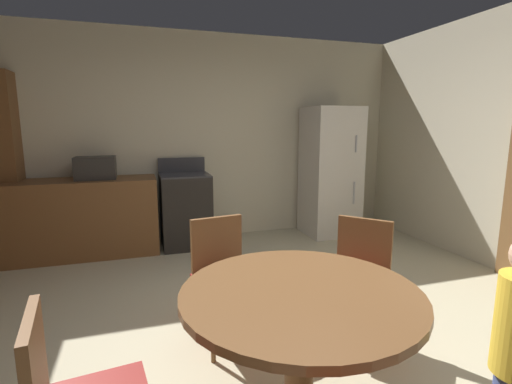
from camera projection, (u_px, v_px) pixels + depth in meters
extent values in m
plane|color=beige|center=(279.00, 349.00, 2.57)|extent=(14.00, 14.00, 0.00)
cube|color=beige|center=(203.00, 138.00, 5.04)|extent=(5.74, 0.12, 2.70)
cube|color=brown|center=(72.00, 218.00, 4.34)|extent=(1.90, 0.60, 0.90)
cube|color=black|center=(186.00, 211.00, 4.73)|extent=(0.60, 0.60, 0.90)
cube|color=#38383D|center=(184.00, 175.00, 4.65)|extent=(0.60, 0.60, 0.02)
cube|color=#38383D|center=(182.00, 165.00, 4.89)|extent=(0.60, 0.04, 0.18)
cube|color=silver|center=(330.00, 172.00, 5.20)|extent=(0.68, 0.66, 1.76)
cylinder|color=#B2B2B7|center=(356.00, 144.00, 4.87)|extent=(0.02, 0.02, 0.22)
cylinder|color=#B2B2B7|center=(354.00, 193.00, 4.98)|extent=(0.02, 0.02, 0.30)
cube|color=#2D2B28|center=(96.00, 168.00, 4.33)|extent=(0.44, 0.32, 0.26)
cylinder|color=brown|center=(299.00, 368.00, 1.81)|extent=(0.14, 0.14, 0.72)
cylinder|color=brown|center=(301.00, 294.00, 1.74)|extent=(1.12, 1.12, 0.04)
cube|color=brown|center=(35.00, 373.00, 1.31)|extent=(0.08, 0.38, 0.42)
cylinder|color=brown|center=(260.00, 319.00, 2.55)|extent=(0.03, 0.03, 0.43)
cylinder|color=brown|center=(213.00, 331.00, 2.39)|extent=(0.03, 0.03, 0.43)
cylinder|color=brown|center=(239.00, 299.00, 2.84)|extent=(0.03, 0.03, 0.43)
cylinder|color=brown|center=(196.00, 309.00, 2.69)|extent=(0.03, 0.03, 0.43)
cube|color=#9E2D28|center=(227.00, 282.00, 2.58)|extent=(0.46, 0.46, 0.05)
cube|color=brown|center=(217.00, 245.00, 2.70)|extent=(0.38, 0.10, 0.42)
cylinder|color=brown|center=(372.00, 335.00, 2.36)|extent=(0.03, 0.03, 0.43)
cylinder|color=brown|center=(321.00, 320.00, 2.53)|extent=(0.03, 0.03, 0.43)
cylinder|color=brown|center=(385.00, 312.00, 2.64)|extent=(0.03, 0.03, 0.43)
cylinder|color=brown|center=(338.00, 300.00, 2.82)|extent=(0.03, 0.03, 0.43)
cube|color=#9E2D28|center=(355.00, 284.00, 2.55)|extent=(0.56, 0.56, 0.05)
cube|color=brown|center=(364.00, 247.00, 2.66)|extent=(0.28, 0.31, 0.42)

